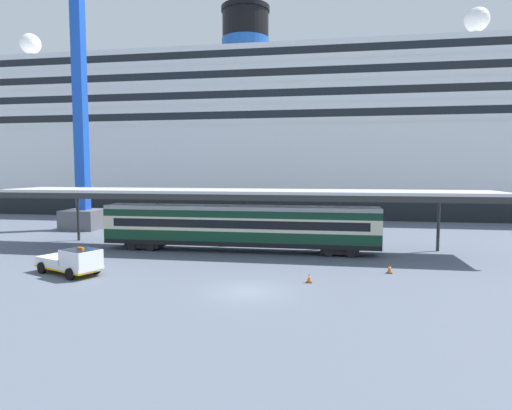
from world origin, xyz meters
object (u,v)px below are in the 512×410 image
at_px(traffic_cone_mid, 389,268).
at_px(cruise_ship, 235,142).
at_px(service_truck, 73,261).
at_px(train_carriage, 239,226).
at_px(dockside_crane, 87,97).
at_px(traffic_cone_near, 309,278).

bearing_deg(traffic_cone_mid, cruise_ship, 114.87).
bearing_deg(service_truck, train_carriage, 46.82).
distance_m(cruise_ship, traffic_cone_mid, 51.52).
distance_m(cruise_ship, dockside_crane, 30.75).
xyz_separation_m(traffic_cone_near, dockside_crane, (-27.68, 20.91, 15.74)).
bearing_deg(traffic_cone_mid, traffic_cone_near, -147.63).
bearing_deg(service_truck, traffic_cone_mid, 10.55).
distance_m(train_carriage, traffic_cone_near, 11.93).
relative_size(cruise_ship, traffic_cone_mid, 201.48).
distance_m(train_carriage, traffic_cone_mid, 13.78).
xyz_separation_m(train_carriage, service_truck, (-9.64, -10.27, -1.32)).
distance_m(traffic_cone_near, traffic_cone_mid, 6.50).
bearing_deg(service_truck, dockside_crane, 117.92).
xyz_separation_m(cruise_ship, train_carriage, (8.92, -39.23, -10.06)).
bearing_deg(traffic_cone_near, service_truck, -177.97).
distance_m(service_truck, traffic_cone_near, 16.32).
xyz_separation_m(train_carriage, traffic_cone_near, (6.65, -9.70, -1.98)).
distance_m(service_truck, dockside_crane, 28.61).
relative_size(cruise_ship, dockside_crane, 2.63).
bearing_deg(traffic_cone_near, cruise_ship, 107.66).
relative_size(cruise_ship, train_carriage, 5.86).
bearing_deg(traffic_cone_mid, train_carriage, 152.89).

